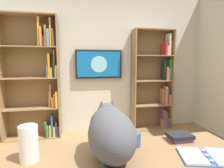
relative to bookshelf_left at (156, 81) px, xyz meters
The scene contains 9 objects.
wall_back 1.28m from the bookshelf_left, ahead, with size 4.52×0.06×2.70m, color beige.
bookshelf_left is the anchor object (origin of this frame).
bookshelf_right 2.23m from the bookshelf_left, ahead, with size 0.95×0.28×2.15m.
wall_mounted_tv 1.19m from the bookshelf_left, ahead, with size 0.88×0.07×0.54m.
cat 2.74m from the bookshelf_left, 59.31° to the left, with size 0.29×0.57×0.34m.
open_binder 2.63m from the bookshelf_left, 72.02° to the left, with size 0.38×0.30×0.02m.
paper_towel_roll 2.98m from the bookshelf_left, 50.61° to the left, with size 0.11×0.11×0.22m, color white.
coffee_mug 2.54m from the bookshelf_left, 61.91° to the left, with size 0.08×0.08×0.10m, color #335999.
desk_book_stack 2.37m from the bookshelf_left, 69.51° to the left, with size 0.18×0.14×0.05m.
Camera 1 is at (0.40, 1.38, 1.36)m, focal length 29.96 mm.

